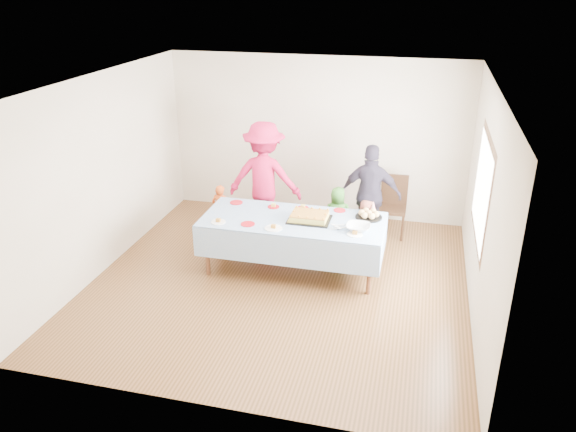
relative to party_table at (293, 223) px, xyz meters
name	(u,v)px	position (x,y,z in m)	size (l,w,h in m)	color
ground	(279,281)	(-0.10, -0.39, -0.72)	(5.00, 5.00, 0.00)	#4E3216
room_walls	(283,158)	(-0.04, -0.38, 1.05)	(5.04, 5.04, 2.72)	beige
party_table	(293,223)	(0.00, 0.00, 0.00)	(2.50, 1.10, 0.78)	brown
birthday_cake	(309,217)	(0.23, 0.02, 0.10)	(0.57, 0.44, 0.10)	black
rolls_tray	(369,215)	(1.01, 0.29, 0.10)	(0.37, 0.37, 0.11)	black
punch_bowl	(358,227)	(0.92, -0.15, 0.09)	(0.32, 0.32, 0.08)	silver
party_hat	(373,207)	(1.05, 0.45, 0.15)	(0.11, 0.11, 0.18)	white
fork_pile	(338,226)	(0.66, -0.17, 0.09)	(0.24, 0.18, 0.07)	white
plate_red_far_a	(236,202)	(-0.95, 0.37, 0.06)	(0.19, 0.19, 0.01)	red
plate_red_far_b	(273,207)	(-0.37, 0.34, 0.06)	(0.17, 0.17, 0.01)	red
plate_red_far_c	(303,208)	(0.05, 0.40, 0.06)	(0.17, 0.17, 0.01)	red
plate_red_far_d	(340,210)	(0.58, 0.44, 0.06)	(0.17, 0.17, 0.01)	red
plate_red_near	(248,224)	(-0.55, -0.32, 0.06)	(0.19, 0.19, 0.01)	red
plate_white_left	(218,222)	(-0.95, -0.36, 0.06)	(0.20, 0.20, 0.01)	white
plate_white_mid	(273,228)	(-0.18, -0.37, 0.06)	(0.23, 0.23, 0.01)	white
plate_white_right	(355,234)	(0.89, -0.31, 0.06)	(0.20, 0.20, 0.01)	white
dining_chair	(393,202)	(1.27, 1.56, -0.19)	(0.42, 0.42, 0.97)	black
toddler_left	(221,210)	(-1.38, 0.87, -0.30)	(0.31, 0.20, 0.84)	#D7521A
toddler_mid	(337,216)	(0.47, 0.99, -0.27)	(0.45, 0.29, 0.92)	#316E24
toddler_right	(364,231)	(0.93, 0.51, -0.25)	(0.46, 0.36, 0.95)	#D67A63
adult_left	(264,178)	(-0.74, 1.17, 0.18)	(1.17, 0.67, 1.81)	#D21A4C
adult_right	(371,195)	(0.94, 1.16, 0.06)	(0.92, 0.38, 1.57)	#312B3C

